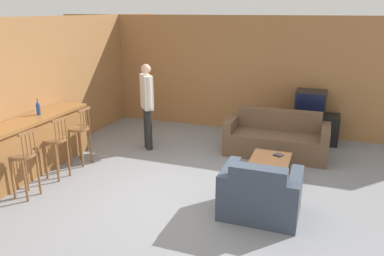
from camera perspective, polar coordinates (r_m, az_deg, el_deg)
ground_plane at (r=5.72m, az=-1.57°, el=-10.74°), size 24.00×24.00×0.00m
wall_back at (r=8.70m, az=7.42°, el=8.12°), size 9.40×0.08×2.60m
wall_left at (r=7.94m, az=-19.38°, el=6.37°), size 0.08×8.70×2.60m
bar_counter at (r=6.96m, az=-23.43°, el=-2.60°), size 0.55×2.61×0.96m
bar_chair_near at (r=6.08m, az=-24.22°, el=-4.62°), size 0.39×0.39×1.06m
bar_chair_mid at (r=6.57m, az=-20.01°, el=-2.51°), size 0.40×0.40×1.06m
bar_chair_far at (r=7.04m, az=-16.71°, el=-0.84°), size 0.38×0.38×1.06m
couch_far at (r=7.45m, az=12.74°, el=-1.68°), size 1.93×0.83×0.84m
armchair_near at (r=5.25m, az=10.30°, el=-10.00°), size 1.05×0.78×0.82m
coffee_table at (r=6.29m, az=11.76°, el=-5.16°), size 0.63×0.89×0.37m
tv_unit at (r=8.37m, az=17.30°, el=0.10°), size 1.22×0.50×0.62m
tv at (r=8.23m, az=17.65°, el=3.77°), size 0.62×0.50×0.49m
bottle at (r=7.05m, az=-22.39°, el=2.88°), size 0.07×0.07×0.28m
book_on_table at (r=6.46m, az=13.06°, el=-4.02°), size 0.18×0.16×0.02m
person_by_window at (r=7.44m, az=-6.87°, el=4.00°), size 0.40×0.44×1.72m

